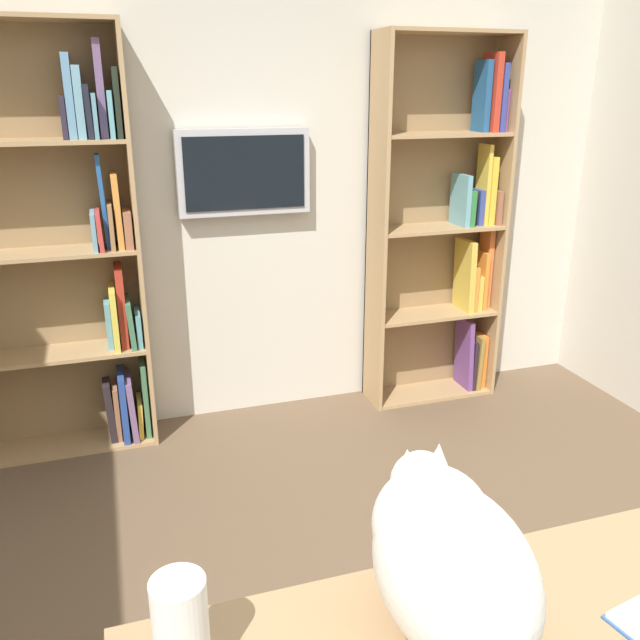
{
  "coord_description": "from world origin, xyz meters",
  "views": [
    {
      "loc": [
        0.77,
        1.46,
        1.88
      ],
      "look_at": [
        -0.03,
        -1.02,
        0.96
      ],
      "focal_mm": 37.37,
      "sensor_mm": 36.0,
      "label": 1
    }
  ],
  "objects_px": {
    "cat": "(446,554)",
    "bookshelf_left": "(449,230)",
    "wall_mounted_tv": "(244,172)",
    "coffee_mug": "(497,562)",
    "paper_towel_roll": "(181,633)",
    "bookshelf_right": "(68,257)"
  },
  "relations": [
    {
      "from": "cat",
      "to": "bookshelf_left",
      "type": "bearing_deg",
      "value": -118.24
    },
    {
      "from": "wall_mounted_tv",
      "to": "coffee_mug",
      "type": "relative_size",
      "value": 7.55
    },
    {
      "from": "wall_mounted_tv",
      "to": "cat",
      "type": "height_order",
      "value": "wall_mounted_tv"
    },
    {
      "from": "bookshelf_left",
      "to": "cat",
      "type": "bearing_deg",
      "value": 61.76
    },
    {
      "from": "cat",
      "to": "paper_towel_roll",
      "type": "relative_size",
      "value": 2.42
    },
    {
      "from": "cat",
      "to": "coffee_mug",
      "type": "relative_size",
      "value": 6.18
    },
    {
      "from": "bookshelf_left",
      "to": "cat",
      "type": "height_order",
      "value": "bookshelf_left"
    },
    {
      "from": "paper_towel_roll",
      "to": "coffee_mug",
      "type": "xyz_separation_m",
      "value": [
        -0.75,
        -0.07,
        -0.07
      ]
    },
    {
      "from": "bookshelf_left",
      "to": "wall_mounted_tv",
      "type": "relative_size",
      "value": 2.99
    },
    {
      "from": "bookshelf_left",
      "to": "coffee_mug",
      "type": "height_order",
      "value": "bookshelf_left"
    },
    {
      "from": "bookshelf_left",
      "to": "coffee_mug",
      "type": "bearing_deg",
      "value": 64.54
    },
    {
      "from": "wall_mounted_tv",
      "to": "cat",
      "type": "xyz_separation_m",
      "value": [
        0.11,
        2.57,
        -0.5
      ]
    },
    {
      "from": "wall_mounted_tv",
      "to": "bookshelf_right",
      "type": "bearing_deg",
      "value": 4.89
    },
    {
      "from": "coffee_mug",
      "to": "cat",
      "type": "bearing_deg",
      "value": 24.73
    },
    {
      "from": "bookshelf_right",
      "to": "coffee_mug",
      "type": "distance_m",
      "value": 2.63
    },
    {
      "from": "bookshelf_left",
      "to": "cat",
      "type": "relative_size",
      "value": 3.65
    },
    {
      "from": "paper_towel_roll",
      "to": "cat",
      "type": "bearing_deg",
      "value": 177.63
    },
    {
      "from": "cat",
      "to": "paper_towel_roll",
      "type": "xyz_separation_m",
      "value": [
        0.56,
        -0.02,
        -0.07
      ]
    },
    {
      "from": "bookshelf_left",
      "to": "bookshelf_right",
      "type": "xyz_separation_m",
      "value": [
        2.16,
        -0.0,
        -0.0
      ]
    },
    {
      "from": "cat",
      "to": "coffee_mug",
      "type": "bearing_deg",
      "value": -155.27
    },
    {
      "from": "bookshelf_left",
      "to": "coffee_mug",
      "type": "distance_m",
      "value": 2.68
    },
    {
      "from": "cat",
      "to": "paper_towel_roll",
      "type": "height_order",
      "value": "cat"
    }
  ]
}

